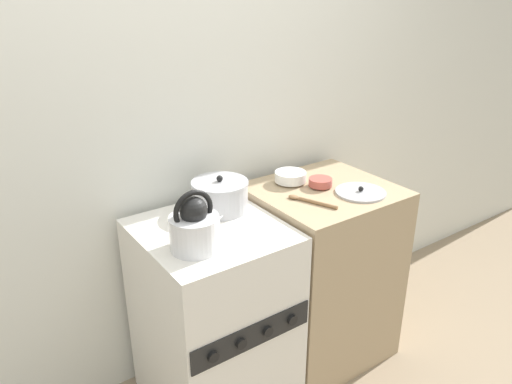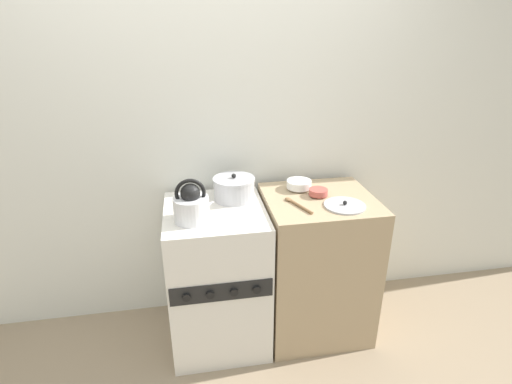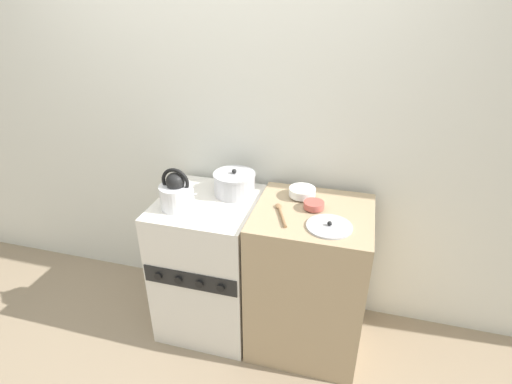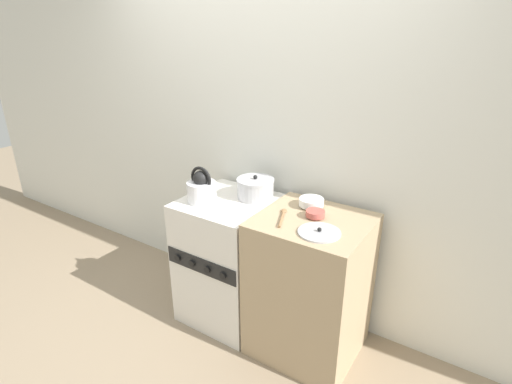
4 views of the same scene
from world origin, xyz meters
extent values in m
cube|color=silver|center=(0.00, 0.68, 1.25)|extent=(7.00, 0.06, 2.50)
cube|color=silver|center=(0.00, 0.30, 0.45)|extent=(0.58, 0.61, 0.90)
cube|color=black|center=(0.00, 0.00, 0.56)|extent=(0.55, 0.01, 0.11)
cylinder|color=black|center=(-0.19, -0.01, 0.56)|extent=(0.04, 0.02, 0.04)
cylinder|color=black|center=(-0.06, -0.01, 0.56)|extent=(0.04, 0.02, 0.04)
cylinder|color=black|center=(0.06, -0.01, 0.56)|extent=(0.04, 0.02, 0.04)
cylinder|color=black|center=(0.19, -0.01, 0.56)|extent=(0.04, 0.02, 0.04)
cube|color=tan|center=(0.62, 0.30, 0.47)|extent=(0.64, 0.60, 0.93)
cylinder|color=silver|center=(-0.13, 0.19, 0.97)|extent=(0.19, 0.19, 0.13)
sphere|color=black|center=(-0.13, 0.19, 1.06)|extent=(0.10, 0.10, 0.10)
torus|color=black|center=(-0.13, 0.19, 1.06)|extent=(0.16, 0.02, 0.16)
cone|color=silver|center=(-0.04, 0.19, 0.99)|extent=(0.10, 0.04, 0.07)
cylinder|color=#B2B2B7|center=(0.13, 0.44, 0.96)|extent=(0.24, 0.24, 0.12)
cylinder|color=#B2B2B7|center=(0.13, 0.44, 1.03)|extent=(0.25, 0.25, 0.01)
sphere|color=black|center=(0.13, 0.44, 1.05)|extent=(0.03, 0.03, 0.03)
cylinder|color=white|center=(0.54, 0.45, 0.94)|extent=(0.07, 0.07, 0.01)
cylinder|color=white|center=(0.54, 0.45, 0.97)|extent=(0.15, 0.15, 0.05)
cylinder|color=#B75147|center=(0.62, 0.33, 0.94)|extent=(0.05, 0.05, 0.01)
cylinder|color=#B75147|center=(0.62, 0.33, 0.96)|extent=(0.11, 0.11, 0.04)
cylinder|color=#B2B2B7|center=(0.72, 0.16, 0.94)|extent=(0.24, 0.24, 0.01)
sphere|color=black|center=(0.72, 0.16, 0.95)|extent=(0.02, 0.02, 0.02)
cylinder|color=olive|center=(0.48, 0.18, 0.94)|extent=(0.09, 0.18, 0.02)
ellipsoid|color=olive|center=(0.43, 0.29, 0.94)|extent=(0.05, 0.06, 0.02)
camera|label=1|loc=(-0.89, -1.29, 1.85)|focal=35.00mm
camera|label=2|loc=(-0.13, -1.75, 1.90)|focal=28.00mm
camera|label=3|loc=(0.82, -1.59, 2.02)|focal=28.00mm
camera|label=4|loc=(1.48, -1.63, 1.96)|focal=28.00mm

